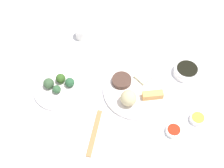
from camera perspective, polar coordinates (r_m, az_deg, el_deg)
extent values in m
cube|color=white|center=(1.29, 3.51, -0.16)|extent=(2.20, 2.20, 0.02)
cylinder|color=white|center=(1.26, 5.00, -1.29)|extent=(0.30, 0.30, 0.02)
sphere|color=#C6B784|center=(1.18, 3.38, -2.86)|extent=(0.07, 0.07, 0.07)
cube|color=#DD9D52|center=(1.22, 8.27, -2.26)|extent=(0.05, 0.10, 0.03)
cube|color=beige|center=(1.29, 6.68, 1.53)|extent=(0.09, 0.10, 0.01)
cylinder|color=#482F25|center=(1.26, 1.97, 0.72)|extent=(0.09, 0.09, 0.02)
cylinder|color=white|center=(1.28, -10.58, -0.79)|extent=(0.24, 0.24, 0.01)
sphere|color=#315A35|center=(1.25, -11.21, -1.06)|extent=(0.04, 0.04, 0.04)
sphere|color=#3A5736|center=(1.27, -12.78, 0.13)|extent=(0.05, 0.05, 0.05)
sphere|color=#33581F|center=(1.27, -10.44, 1.12)|extent=(0.04, 0.04, 0.04)
sphere|color=#2B5935|center=(1.26, -8.62, 0.33)|extent=(0.04, 0.04, 0.04)
cylinder|color=white|center=(1.34, 14.93, 2.55)|extent=(0.12, 0.12, 0.04)
cylinder|color=black|center=(1.33, 15.11, 3.08)|extent=(0.09, 0.09, 0.00)
cylinder|color=white|center=(1.23, 16.99, -6.82)|extent=(0.06, 0.06, 0.02)
cylinder|color=yellow|center=(1.22, 17.16, -6.51)|extent=(0.05, 0.05, 0.00)
cylinder|color=white|center=(1.18, 12.40, -9.32)|extent=(0.06, 0.06, 0.02)
cylinder|color=red|center=(1.17, 12.53, -9.02)|extent=(0.05, 0.05, 0.00)
cylinder|color=white|center=(1.45, -6.09, 10.32)|extent=(0.07, 0.07, 0.06)
cube|color=#A17543|center=(1.16, -3.60, -9.86)|extent=(0.19, 0.13, 0.01)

